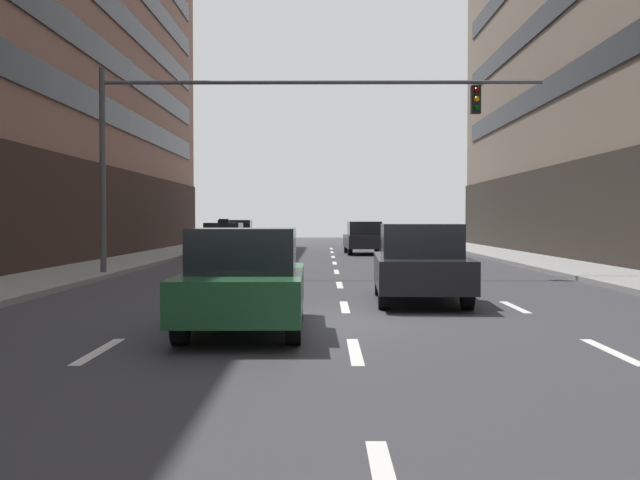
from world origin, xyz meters
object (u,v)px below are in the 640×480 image
(car_driving_4, at_px, (420,264))
(car_driving_2, at_px, (236,236))
(car_driving_1, at_px, (364,238))
(car_driving_3, at_px, (245,281))
(traffic_signal_0, at_px, (250,123))
(taxi_driving_0, at_px, (224,241))

(car_driving_4, bearing_deg, car_driving_2, 105.50)
(car_driving_1, distance_m, car_driving_4, 21.93)
(car_driving_1, relative_size, car_driving_3, 1.03)
(car_driving_2, height_order, traffic_signal_0, traffic_signal_0)
(car_driving_3, xyz_separation_m, traffic_signal_0, (-1.01, 11.20, 3.84))
(car_driving_4, bearing_deg, taxi_driving_0, 109.76)
(taxi_driving_0, bearing_deg, car_driving_1, 30.73)
(taxi_driving_0, xyz_separation_m, car_driving_3, (3.28, -22.22, 0.00))
(car_driving_1, height_order, traffic_signal_0, traffic_signal_0)
(car_driving_3, height_order, car_driving_4, car_driving_4)
(taxi_driving_0, distance_m, car_driving_1, 7.53)
(car_driving_2, bearing_deg, taxi_driving_0, -88.18)
(car_driving_2, xyz_separation_m, traffic_signal_0, (2.47, -17.06, 3.79))
(taxi_driving_0, distance_m, car_driving_2, 6.04)
(taxi_driving_0, xyz_separation_m, car_driving_2, (-0.19, 6.03, 0.06))
(car_driving_3, bearing_deg, traffic_signal_0, 95.14)
(traffic_signal_0, bearing_deg, car_driving_3, -84.86)
(car_driving_1, height_order, car_driving_4, car_driving_4)
(car_driving_1, height_order, car_driving_3, car_driving_1)
(car_driving_2, relative_size, traffic_signal_0, 0.35)
(car_driving_1, distance_m, car_driving_2, 7.02)
(taxi_driving_0, bearing_deg, car_driving_2, 91.82)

